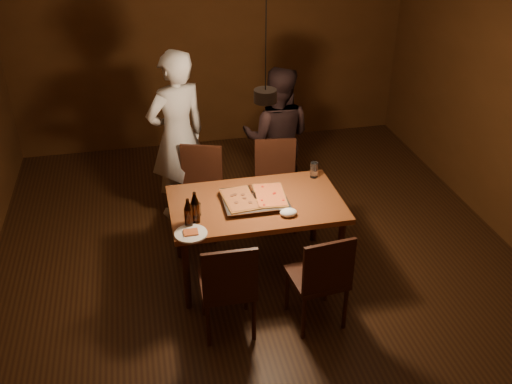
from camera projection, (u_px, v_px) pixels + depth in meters
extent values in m
plane|color=#38200F|center=(264.00, 275.00, 5.28)|extent=(6.00, 6.00, 0.00)
plane|color=#512D12|center=(211.00, 38.00, 7.10)|extent=(5.00, 0.00, 5.00)
cube|color=brown|center=(256.00, 204.00, 4.97)|extent=(1.50, 0.90, 0.05)
cylinder|color=#38190F|center=(187.00, 275.00, 4.72)|extent=(0.06, 0.06, 0.70)
cylinder|color=#38190F|center=(340.00, 254.00, 4.97)|extent=(0.06, 0.06, 0.70)
cylinder|color=#38190F|center=(178.00, 226.00, 5.35)|extent=(0.06, 0.06, 0.70)
cylinder|color=#38190F|center=(315.00, 210.00, 5.60)|extent=(0.06, 0.06, 0.70)
cube|color=#38190F|center=(199.00, 196.00, 5.68)|extent=(0.53, 0.53, 0.04)
cube|color=#38190F|center=(202.00, 166.00, 5.72)|extent=(0.41, 0.16, 0.45)
cube|color=#38190F|center=(277.00, 189.00, 5.80)|extent=(0.47, 0.47, 0.04)
cube|color=#38190F|center=(275.00, 159.00, 5.84)|extent=(0.42, 0.09, 0.45)
cube|color=#38190F|center=(227.00, 285.00, 4.48)|extent=(0.43, 0.43, 0.04)
cube|color=#38190F|center=(230.00, 276.00, 4.20)|extent=(0.42, 0.04, 0.45)
cube|color=#38190F|center=(317.00, 277.00, 4.57)|extent=(0.46, 0.46, 0.04)
cube|color=#38190F|center=(329.00, 267.00, 4.29)|extent=(0.42, 0.08, 0.45)
cube|color=silver|center=(255.00, 200.00, 4.93)|extent=(0.56, 0.46, 0.05)
cube|color=maroon|center=(240.00, 199.00, 4.89)|extent=(0.30, 0.43, 0.02)
cube|color=gold|center=(270.00, 195.00, 4.95)|extent=(0.29, 0.43, 0.02)
cylinder|color=black|center=(189.00, 218.00, 4.59)|extent=(0.07, 0.07, 0.16)
cone|color=black|center=(188.00, 204.00, 4.52)|extent=(0.07, 0.07, 0.09)
cylinder|color=black|center=(195.00, 213.00, 4.64)|extent=(0.07, 0.07, 0.18)
cone|color=black|center=(195.00, 198.00, 4.57)|extent=(0.07, 0.07, 0.10)
cylinder|color=silver|center=(197.00, 209.00, 4.75)|extent=(0.07, 0.07, 0.11)
cylinder|color=silver|center=(314.00, 170.00, 5.31)|extent=(0.07, 0.07, 0.15)
cylinder|color=white|center=(191.00, 234.00, 4.52)|extent=(0.26, 0.26, 0.02)
cube|color=gold|center=(191.00, 232.00, 4.52)|extent=(0.12, 0.09, 0.01)
ellipsoid|color=white|center=(288.00, 212.00, 4.75)|extent=(0.15, 0.11, 0.06)
imported|color=silver|center=(177.00, 137.00, 5.78)|extent=(0.77, 0.66, 1.80)
imported|color=black|center=(277.00, 138.00, 6.03)|extent=(0.91, 0.81, 1.55)
cylinder|color=black|center=(265.00, 96.00, 4.40)|extent=(0.18, 0.18, 0.10)
cylinder|color=black|center=(266.00, 24.00, 4.12)|extent=(0.01, 0.01, 1.00)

